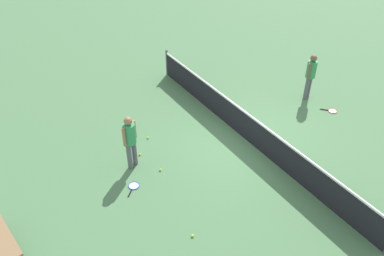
{
  "coord_description": "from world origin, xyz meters",
  "views": [
    {
      "loc": [
        7.21,
        -6.64,
        7.6
      ],
      "look_at": [
        -0.4,
        -1.77,
        0.9
      ],
      "focal_mm": 36.45,
      "sensor_mm": 36.0,
      "label": 1
    }
  ],
  "objects_px": {
    "tennis_racket_near_player": "(134,186)",
    "tennis_ball_near_player": "(160,170)",
    "player_near_side": "(130,138)",
    "courtside_bench": "(2,238)",
    "tennis_ball_midcourt": "(193,236)",
    "player_far_side": "(311,73)",
    "tennis_racket_far_player": "(332,111)",
    "tennis_ball_baseline": "(140,154)",
    "tennis_ball_by_net": "(148,138)"
  },
  "relations": [
    {
      "from": "tennis_racket_near_player",
      "to": "tennis_ball_near_player",
      "type": "relative_size",
      "value": 8.19
    },
    {
      "from": "tennis_racket_near_player",
      "to": "player_near_side",
      "type": "bearing_deg",
      "value": 154.86
    },
    {
      "from": "courtside_bench",
      "to": "tennis_racket_near_player",
      "type": "bearing_deg",
      "value": 94.74
    },
    {
      "from": "tennis_ball_midcourt",
      "to": "courtside_bench",
      "type": "height_order",
      "value": "courtside_bench"
    },
    {
      "from": "player_far_side",
      "to": "courtside_bench",
      "type": "bearing_deg",
      "value": -84.53
    },
    {
      "from": "tennis_racket_near_player",
      "to": "tennis_racket_far_player",
      "type": "height_order",
      "value": "same"
    },
    {
      "from": "courtside_bench",
      "to": "tennis_ball_baseline",
      "type": "bearing_deg",
      "value": 108.57
    },
    {
      "from": "tennis_ball_near_player",
      "to": "courtside_bench",
      "type": "xyz_separation_m",
      "value": [
        0.44,
        -4.26,
        0.38
      ]
    },
    {
      "from": "tennis_racket_far_player",
      "to": "tennis_ball_baseline",
      "type": "bearing_deg",
      "value": -102.45
    },
    {
      "from": "player_near_side",
      "to": "tennis_ball_midcourt",
      "type": "distance_m",
      "value": 3.21
    },
    {
      "from": "player_near_side",
      "to": "courtside_bench",
      "type": "relative_size",
      "value": 1.1
    },
    {
      "from": "tennis_racket_near_player",
      "to": "tennis_ball_near_player",
      "type": "bearing_deg",
      "value": 100.08
    },
    {
      "from": "player_far_side",
      "to": "courtside_bench",
      "type": "distance_m",
      "value": 10.72
    },
    {
      "from": "player_far_side",
      "to": "tennis_racket_far_player",
      "type": "bearing_deg",
      "value": 5.2
    },
    {
      "from": "tennis_ball_by_net",
      "to": "tennis_ball_baseline",
      "type": "height_order",
      "value": "same"
    },
    {
      "from": "tennis_ball_near_player",
      "to": "player_near_side",
      "type": "bearing_deg",
      "value": -137.9
    },
    {
      "from": "tennis_ball_baseline",
      "to": "courtside_bench",
      "type": "xyz_separation_m",
      "value": [
        1.37,
        -4.07,
        0.38
      ]
    },
    {
      "from": "tennis_ball_near_player",
      "to": "tennis_racket_near_player",
      "type": "bearing_deg",
      "value": -79.92
    },
    {
      "from": "player_far_side",
      "to": "tennis_racket_near_player",
      "type": "xyz_separation_m",
      "value": [
        0.74,
        -7.32,
        -1.0
      ]
    },
    {
      "from": "tennis_ball_near_player",
      "to": "courtside_bench",
      "type": "distance_m",
      "value": 4.3
    },
    {
      "from": "tennis_ball_midcourt",
      "to": "courtside_bench",
      "type": "bearing_deg",
      "value": -117.67
    },
    {
      "from": "tennis_ball_near_player",
      "to": "tennis_ball_midcourt",
      "type": "bearing_deg",
      "value": -10.99
    },
    {
      "from": "tennis_ball_near_player",
      "to": "courtside_bench",
      "type": "height_order",
      "value": "courtside_bench"
    },
    {
      "from": "player_near_side",
      "to": "tennis_ball_by_net",
      "type": "height_order",
      "value": "player_near_side"
    },
    {
      "from": "tennis_ball_by_net",
      "to": "tennis_racket_near_player",
      "type": "bearing_deg",
      "value": -37.93
    },
    {
      "from": "tennis_ball_baseline",
      "to": "player_near_side",
      "type": "bearing_deg",
      "value": -50.39
    },
    {
      "from": "tennis_racket_far_player",
      "to": "tennis_ball_by_net",
      "type": "height_order",
      "value": "tennis_ball_by_net"
    },
    {
      "from": "player_far_side",
      "to": "tennis_racket_near_player",
      "type": "bearing_deg",
      "value": -84.2
    },
    {
      "from": "tennis_racket_near_player",
      "to": "tennis_ball_by_net",
      "type": "relative_size",
      "value": 8.19
    },
    {
      "from": "tennis_racket_far_player",
      "to": "courtside_bench",
      "type": "height_order",
      "value": "courtside_bench"
    },
    {
      "from": "tennis_racket_far_player",
      "to": "tennis_ball_near_player",
      "type": "height_order",
      "value": "tennis_ball_near_player"
    },
    {
      "from": "tennis_ball_midcourt",
      "to": "tennis_racket_near_player",
      "type": "bearing_deg",
      "value": -168.55
    },
    {
      "from": "tennis_ball_by_net",
      "to": "tennis_ball_baseline",
      "type": "relative_size",
      "value": 1.0
    },
    {
      "from": "courtside_bench",
      "to": "tennis_ball_midcourt",
      "type": "bearing_deg",
      "value": 62.33
    },
    {
      "from": "tennis_racket_near_player",
      "to": "tennis_ball_by_net",
      "type": "xyz_separation_m",
      "value": [
        -1.69,
        1.31,
        0.02
      ]
    },
    {
      "from": "tennis_racket_near_player",
      "to": "tennis_ball_near_player",
      "type": "distance_m",
      "value": 0.95
    },
    {
      "from": "tennis_ball_midcourt",
      "to": "tennis_ball_by_net",
      "type": "bearing_deg",
      "value": 167.78
    },
    {
      "from": "tennis_racket_far_player",
      "to": "tennis_ball_by_net",
      "type": "relative_size",
      "value": 8.34
    },
    {
      "from": "tennis_racket_near_player",
      "to": "tennis_ball_midcourt",
      "type": "bearing_deg",
      "value": 11.45
    },
    {
      "from": "tennis_racket_far_player",
      "to": "courtside_bench",
      "type": "xyz_separation_m",
      "value": [
        -0.11,
        -10.76,
        0.4
      ]
    },
    {
      "from": "tennis_racket_far_player",
      "to": "tennis_ball_by_net",
      "type": "bearing_deg",
      "value": -108.72
    },
    {
      "from": "player_far_side",
      "to": "courtside_bench",
      "type": "relative_size",
      "value": 1.1
    },
    {
      "from": "player_near_side",
      "to": "player_far_side",
      "type": "bearing_deg",
      "value": 89.65
    },
    {
      "from": "player_near_side",
      "to": "tennis_racket_far_player",
      "type": "distance_m",
      "value": 7.22
    },
    {
      "from": "player_near_side",
      "to": "tennis_racket_far_player",
      "type": "xyz_separation_m",
      "value": [
        1.17,
        7.06,
        -1.0
      ]
    },
    {
      "from": "player_near_side",
      "to": "tennis_racket_far_player",
      "type": "relative_size",
      "value": 3.09
    },
    {
      "from": "tennis_ball_near_player",
      "to": "tennis_ball_midcourt",
      "type": "height_order",
      "value": "same"
    },
    {
      "from": "player_near_side",
      "to": "tennis_ball_near_player",
      "type": "distance_m",
      "value": 1.29
    },
    {
      "from": "player_near_side",
      "to": "tennis_ball_by_net",
      "type": "distance_m",
      "value": 1.63
    },
    {
      "from": "tennis_ball_by_net",
      "to": "tennis_ball_midcourt",
      "type": "height_order",
      "value": "same"
    }
  ]
}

